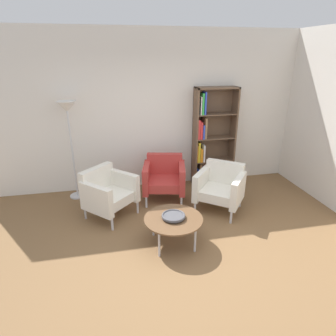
% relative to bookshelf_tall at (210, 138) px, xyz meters
% --- Properties ---
extents(ground_plane, '(8.32, 8.32, 0.00)m').
position_rel_bookshelf_tall_xyz_m(ground_plane, '(-1.11, -2.25, -0.93)').
color(ground_plane, brown).
extents(plaster_back_panel, '(6.40, 0.12, 2.90)m').
position_rel_bookshelf_tall_xyz_m(plaster_back_panel, '(-1.11, 0.21, 0.52)').
color(plaster_back_panel, silver).
rests_on(plaster_back_panel, ground_plane).
extents(bookshelf_tall, '(0.80, 0.30, 1.90)m').
position_rel_bookshelf_tall_xyz_m(bookshelf_tall, '(0.00, 0.00, 0.00)').
color(bookshelf_tall, brown).
rests_on(bookshelf_tall, ground_plane).
extents(coffee_table_low, '(0.80, 0.80, 0.40)m').
position_rel_bookshelf_tall_xyz_m(coffee_table_low, '(-1.14, -1.86, -0.56)').
color(coffee_table_low, brown).
rests_on(coffee_table_low, ground_plane).
extents(decorative_bowl, '(0.32, 0.32, 0.05)m').
position_rel_bookshelf_tall_xyz_m(decorative_bowl, '(-1.14, -1.86, -0.50)').
color(decorative_bowl, '#4C4C51').
rests_on(decorative_bowl, coffee_table_low).
extents(armchair_by_bookshelf, '(0.84, 0.79, 0.78)m').
position_rel_bookshelf_tall_xyz_m(armchair_by_bookshelf, '(-1.00, -0.50, -0.52)').
color(armchair_by_bookshelf, '#B73833').
rests_on(armchair_by_bookshelf, ground_plane).
extents(armchair_corner_red, '(0.95, 0.94, 0.78)m').
position_rel_bookshelf_tall_xyz_m(armchair_corner_red, '(-0.16, -1.07, -0.52)').
color(armchair_corner_red, white).
rests_on(armchair_corner_red, ground_plane).
extents(armchair_near_window, '(0.95, 0.95, 0.78)m').
position_rel_bookshelf_tall_xyz_m(armchair_near_window, '(-2.00, -0.90, -0.52)').
color(armchair_near_window, white).
rests_on(armchair_near_window, ground_plane).
extents(floor_lamp_torchiere, '(0.32, 0.32, 1.74)m').
position_rel_bookshelf_tall_xyz_m(floor_lamp_torchiere, '(-2.56, -0.11, 0.52)').
color(floor_lamp_torchiere, silver).
rests_on(floor_lamp_torchiere, ground_plane).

